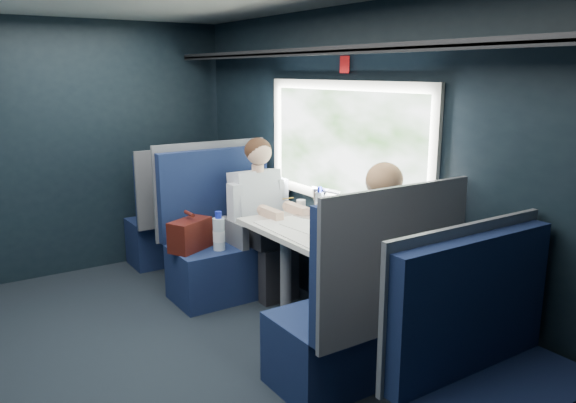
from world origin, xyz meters
TOP-DOWN VIEW (x-y plane):
  - ground at (0.00, 0.00)m, footprint 2.80×4.20m
  - room_shell at (0.02, 0.00)m, footprint 3.00×4.40m
  - table at (1.03, 0.00)m, footprint 0.62×1.00m
  - seat_bay_near at (0.83, 0.87)m, footprint 1.07×0.62m
  - seat_bay_far at (0.85, -0.87)m, footprint 1.04×0.62m
  - seat_row_front at (0.85, 1.80)m, footprint 1.04×0.51m
  - seat_row_back at (0.85, -1.80)m, footprint 1.04×0.51m
  - man at (1.10, 0.70)m, footprint 0.53×0.56m
  - woman at (1.10, -0.71)m, footprint 0.53×0.56m
  - papers at (1.08, -0.12)m, footprint 0.62×0.87m
  - laptop at (1.33, 0.17)m, footprint 0.28×0.34m
  - bottle_small at (1.33, 0.21)m, footprint 0.07×0.07m
  - cup at (1.29, 0.40)m, footprint 0.07×0.07m

SIDE VIEW (x-z plane):
  - ground at x=0.00m, z-range -0.01..0.00m
  - seat_row_front at x=0.85m, z-range -0.17..0.99m
  - seat_row_back at x=0.85m, z-range -0.17..0.99m
  - seat_bay_far at x=0.85m, z-range -0.22..1.04m
  - seat_bay_near at x=0.83m, z-range -0.21..1.05m
  - table at x=1.03m, z-range 0.29..1.03m
  - man at x=1.10m, z-range 0.06..1.38m
  - woman at x=1.10m, z-range 0.07..1.39m
  - papers at x=1.08m, z-range 0.74..0.75m
  - cup at x=1.29m, z-range 0.74..0.84m
  - laptop at x=1.33m, z-range 0.69..0.91m
  - bottle_small at x=1.33m, z-range 0.73..0.96m
  - room_shell at x=0.02m, z-range 0.28..2.68m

